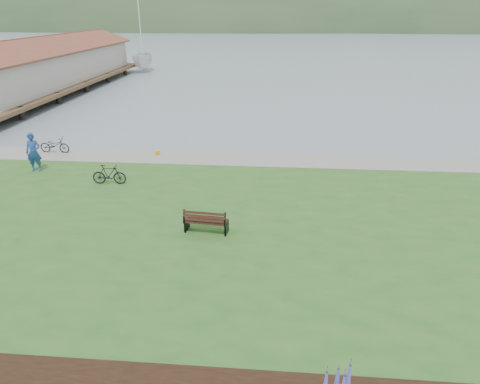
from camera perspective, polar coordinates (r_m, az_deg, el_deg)
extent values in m
plane|color=slate|center=(17.04, -5.40, -4.39)|extent=(600.00, 600.00, 0.00)
cube|color=#295A1F|center=(15.23, -6.71, -7.21)|extent=(34.00, 20.00, 0.40)
cube|color=gray|center=(23.15, -2.54, 4.46)|extent=(34.00, 2.20, 0.03)
cube|color=#4C3826|center=(47.31, -24.81, 12.70)|extent=(8.00, 36.00, 0.30)
cube|color=#B2ADA3|center=(48.84, -24.03, 15.08)|extent=(6.40, 28.00, 3.00)
cube|color=black|center=(15.51, -4.50, -3.84)|extent=(1.57, 0.68, 0.05)
cube|color=black|center=(15.14, -4.80, -3.37)|extent=(1.54, 0.29, 0.48)
cube|color=black|center=(15.81, -7.10, -4.31)|extent=(0.11, 0.53, 0.42)
cube|color=black|center=(15.46, -1.79, -4.81)|extent=(0.11, 0.53, 0.42)
imported|color=navy|center=(23.39, -25.89, 5.18)|extent=(0.92, 0.71, 2.27)
imported|color=black|center=(26.18, -23.50, 5.75)|extent=(0.64, 1.71, 0.89)
imported|color=black|center=(20.53, -17.06, 2.25)|extent=(0.52, 1.57, 0.94)
imported|color=silver|center=(61.56, -12.69, 15.43)|extent=(12.05, 12.21, 27.99)
cube|color=gold|center=(24.10, -10.99, 5.12)|extent=(0.24, 0.30, 0.27)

